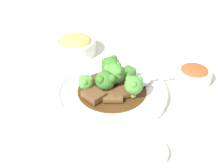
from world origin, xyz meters
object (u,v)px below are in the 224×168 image
(broccoli_floret_1, at_px, (105,81))
(beef_strip_0, at_px, (121,92))
(beef_strip_4, at_px, (132,86))
(side_bowl_kimchi, at_px, (194,74))
(side_bowl_appetizer, at_px, (76,45))
(serving_spoon, at_px, (144,80))
(broccoli_floret_5, at_px, (86,83))
(main_plate, at_px, (112,92))
(beef_strip_2, at_px, (112,97))
(sauce_dish, at_px, (151,152))
(broccoli_floret_2, at_px, (134,85))
(broccoli_floret_3, at_px, (111,65))
(beef_strip_1, at_px, (96,83))
(broccoli_floret_0, at_px, (114,73))
(beef_strip_3, at_px, (94,95))
(broccoli_floret_4, at_px, (129,72))

(broccoli_floret_1, bearing_deg, beef_strip_0, 159.20)
(beef_strip_4, relative_size, side_bowl_kimchi, 0.68)
(beef_strip_0, distance_m, side_bowl_appetizer, 0.26)
(serving_spoon, bearing_deg, broccoli_floret_5, 10.41)
(main_plate, distance_m, beef_strip_2, 0.04)
(broccoli_floret_5, height_order, sauce_dish, broccoli_floret_5)
(broccoli_floret_2, height_order, serving_spoon, broccoli_floret_2)
(broccoli_floret_2, distance_m, broccoli_floret_3, 0.10)
(beef_strip_1, relative_size, broccoli_floret_0, 1.22)
(broccoli_floret_5, height_order, serving_spoon, broccoli_floret_5)
(beef_strip_3, xyz_separation_m, broccoli_floret_2, (-0.09, -0.00, 0.02))
(beef_strip_4, bearing_deg, beef_strip_0, 36.06)
(beef_strip_3, bearing_deg, broccoli_floret_1, -137.28)
(beef_strip_3, distance_m, side_bowl_appetizer, 0.25)
(beef_strip_0, bearing_deg, main_plate, -42.13)
(broccoli_floret_2, xyz_separation_m, serving_spoon, (-0.03, -0.05, -0.03))
(beef_strip_1, height_order, beef_strip_4, beef_strip_4)
(beef_strip_3, relative_size, broccoli_floret_5, 1.54)
(broccoli_floret_3, height_order, broccoli_floret_4, broccoli_floret_3)
(beef_strip_3, distance_m, sauce_dish, 0.20)
(beef_strip_1, xyz_separation_m, side_bowl_appetizer, (0.06, -0.19, 0.00))
(side_bowl_appetizer, xyz_separation_m, sauce_dish, (-0.16, 0.40, -0.02))
(broccoli_floret_4, xyz_separation_m, broccoli_floret_5, (0.11, 0.03, -0.00))
(main_plate, bearing_deg, serving_spoon, -163.12)
(sauce_dish, bearing_deg, main_plate, -70.69)
(broccoli_floret_2, bearing_deg, beef_strip_4, -90.46)
(serving_spoon, height_order, side_bowl_appetizer, side_bowl_appetizer)
(broccoli_floret_4, bearing_deg, side_bowl_kimchi, -174.37)
(beef_strip_2, distance_m, broccoli_floret_5, 0.07)
(beef_strip_4, height_order, broccoli_floret_0, broccoli_floret_0)
(serving_spoon, bearing_deg, beef_strip_1, 2.66)
(beef_strip_1, distance_m, sauce_dish, 0.24)
(broccoli_floret_3, xyz_separation_m, serving_spoon, (-0.08, 0.03, -0.03))
(broccoli_floret_1, relative_size, broccoli_floret_2, 0.94)
(broccoli_floret_3, bearing_deg, beef_strip_0, 105.99)
(beef_strip_1, relative_size, beef_strip_2, 1.39)
(main_plate, distance_m, beef_strip_4, 0.05)
(serving_spoon, bearing_deg, beef_strip_0, 36.36)
(beef_strip_4, relative_size, serving_spoon, 0.28)
(broccoli_floret_2, bearing_deg, broccoli_floret_1, -20.82)
(beef_strip_1, xyz_separation_m, sauce_dish, (-0.11, 0.21, -0.02))
(broccoli_floret_5, bearing_deg, broccoli_floret_0, -158.65)
(beef_strip_4, xyz_separation_m, broccoli_floret_2, (0.00, 0.03, 0.03))
(beef_strip_0, distance_m, beef_strip_1, 0.07)
(beef_strip_2, bearing_deg, beef_strip_4, -144.12)
(beef_strip_1, distance_m, beef_strip_4, 0.09)
(serving_spoon, bearing_deg, side_bowl_appetizer, -46.32)
(broccoli_floret_1, height_order, broccoli_floret_3, broccoli_floret_3)
(beef_strip_1, bearing_deg, broccoli_floret_5, 40.05)
(broccoli_floret_1, height_order, sauce_dish, broccoli_floret_1)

